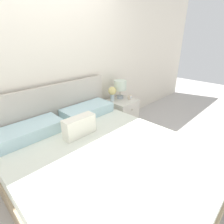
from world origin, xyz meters
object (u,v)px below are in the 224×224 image
at_px(table_lamp, 120,86).
at_px(alarm_clock, 130,97).
at_px(nightstand, 122,114).
at_px(bed, 100,164).
at_px(flower_vase, 112,92).

distance_m(table_lamp, alarm_clock, 0.27).
height_order(nightstand, alarm_clock, alarm_clock).
bearing_deg(alarm_clock, table_lamp, 121.11).
bearing_deg(nightstand, table_lamp, 62.81).
height_order(bed, nightstand, bed).
relative_size(nightstand, alarm_clock, 6.80).
bearing_deg(bed, flower_vase, 38.55).
bearing_deg(alarm_clock, bed, -153.33).
distance_m(nightstand, flower_vase, 0.47).
bearing_deg(nightstand, bed, -148.17).
bearing_deg(alarm_clock, flower_vase, 151.02).
xyz_separation_m(bed, table_lamp, (1.25, 0.83, 0.50)).
bearing_deg(table_lamp, bed, -146.26).
xyz_separation_m(bed, nightstand, (1.21, 0.75, -0.01)).
relative_size(bed, flower_vase, 8.41).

